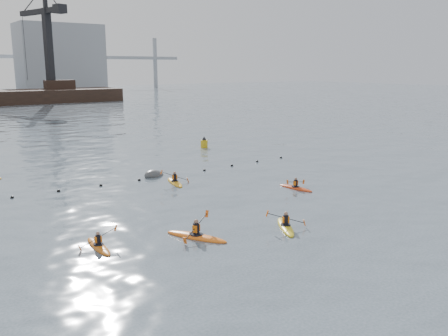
{
  "coord_description": "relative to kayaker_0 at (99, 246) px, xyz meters",
  "views": [
    {
      "loc": [
        -14.25,
        -10.04,
        8.52
      ],
      "look_at": [
        1.33,
        11.64,
        2.8
      ],
      "focal_mm": 38.0,
      "sensor_mm": 36.0,
      "label": 1
    }
  ],
  "objects": [
    {
      "name": "mooring_buoy",
      "position": [
        9.29,
        12.08,
        -0.09
      ],
      "size": [
        2.46,
        1.95,
        1.4
      ],
      "primitive_type": "ellipsoid",
      "rotation": [
        0.0,
        0.21,
        0.41
      ],
      "color": "#383B3D",
      "rests_on": "ground"
    },
    {
      "name": "float_line",
      "position": [
        6.11,
        11.57,
        -0.06
      ],
      "size": [
        33.24,
        0.73,
        0.24
      ],
      "color": "black",
      "rests_on": "ground"
    },
    {
      "name": "kayaker_1",
      "position": [
        9.26,
        -3.19,
        0.01
      ],
      "size": [
        2.22,
        3.06,
        1.13
      ],
      "rotation": [
        0.0,
        0.0,
        -0.55
      ],
      "color": "gold",
      "rests_on": "ground"
    },
    {
      "name": "kayaker_4",
      "position": [
        15.6,
        2.58,
        0.0
      ],
      "size": [
        1.96,
        2.96,
        0.93
      ],
      "rotation": [
        0.0,
        0.0,
        3.28
      ],
      "color": "#C13812",
      "rests_on": "ground"
    },
    {
      "name": "kayaker_2",
      "position": [
        4.52,
        -1.66,
        0.02
      ],
      "size": [
        2.22,
        3.42,
        1.28
      ],
      "rotation": [
        0.0,
        0.0,
        0.48
      ],
      "color": "orange",
      "rests_on": "ground"
    },
    {
      "name": "kayaker_0",
      "position": [
        0.0,
        0.0,
        0.0
      ],
      "size": [
        1.95,
        2.84,
        1.06
      ],
      "rotation": [
        0.0,
        0.0,
        -0.03
      ],
      "color": "#BF5E12",
      "rests_on": "ground"
    },
    {
      "name": "nav_buoy",
      "position": [
        20.0,
        21.1,
        0.33
      ],
      "size": [
        0.76,
        0.76,
        1.38
      ],
      "color": "#C19813",
      "rests_on": "ground"
    },
    {
      "name": "kayaker_3",
      "position": [
        9.43,
        9.05,
        0.01
      ],
      "size": [
        2.16,
        3.22,
        1.21
      ],
      "rotation": [
        0.0,
        0.0,
        -0.23
      ],
      "color": "gold",
      "rests_on": "ground"
    },
    {
      "name": "ground",
      "position": [
        6.61,
        -10.96,
        -0.09
      ],
      "size": [
        400.0,
        400.0,
        0.0
      ],
      "primitive_type": "plane",
      "color": "#3C4E57",
      "rests_on": "ground"
    }
  ]
}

